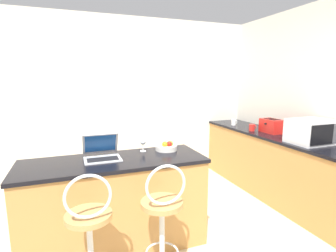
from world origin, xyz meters
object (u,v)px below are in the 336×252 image
mug_white (234,122)px  toaster (272,126)px  bar_stool_far (163,226)px  fruit_bowl (167,147)px  bar_stool_near (90,241)px  mug_red (252,128)px  laptop (102,152)px  wine_glass_tall (143,142)px  microwave (311,131)px

mug_white → toaster: bearing=-78.5°
bar_stool_far → fruit_bowl: (0.30, 0.73, 0.45)m
bar_stool_near → bar_stool_far: 0.56m
mug_red → bar_stool_near: bearing=-151.9°
mug_red → fruit_bowl: 1.64m
bar_stool_far → mug_white: size_ratio=10.36×
bar_stool_near → laptop: (0.18, 0.68, 0.47)m
bar_stool_far → mug_white: (1.88, 1.80, 0.46)m
bar_stool_near → toaster: 2.85m
toaster → fruit_bowl: size_ratio=1.32×
mug_red → fruit_bowl: bearing=-160.1°
laptop → fruit_bowl: bearing=3.6°
bar_stool_far → toaster: bearing=28.2°
wine_glass_tall → fruit_bowl: size_ratio=0.60×
bar_stool_near → mug_red: (2.41, 1.29, 0.46)m
microwave → toaster: (0.02, 0.66, -0.04)m
bar_stool_near → laptop: bearing=75.2°
mug_red → mug_white: size_ratio=1.02×
bar_stool_far → fruit_bowl: 0.91m
bar_stool_far → laptop: bearing=119.2°
bar_stool_far → mug_red: (1.85, 1.29, 0.46)m
bar_stool_far → microwave: (2.00, 0.42, 0.56)m
bar_stool_near → wine_glass_tall: bearing=51.5°
bar_stool_near → wine_glass_tall: (0.62, 0.77, 0.51)m
laptop → toaster: size_ratio=1.10×
microwave → wine_glass_tall: (-1.95, 0.35, -0.04)m
wine_glass_tall → microwave: bearing=-10.2°
bar_stool_near → fruit_bowl: 1.21m
mug_red → bar_stool_far: bearing=-145.1°
microwave → wine_glass_tall: size_ratio=3.38×
laptop → wine_glass_tall: laptop is taller
bar_stool_near → wine_glass_tall: size_ratio=7.33×
bar_stool_far → toaster: toaster is taller
toaster → mug_white: (-0.14, 0.71, -0.05)m
bar_stool_near → fruit_bowl: bar_stool_near is taller
bar_stool_near → microwave: size_ratio=2.17×
bar_stool_near → mug_red: bearing=28.1°
bar_stool_near → laptop: laptop is taller
toaster → mug_white: bearing=101.5°
wine_glass_tall → bar_stool_far: bearing=-94.0°
mug_red → mug_white: (0.03, 0.51, -0.00)m
bar_stool_near → bar_stool_far: size_ratio=1.00×
bar_stool_far → mug_white: bearing=43.7°
toaster → microwave: bearing=-91.6°
fruit_bowl → wine_glass_tall: bearing=169.0°
laptop → microwave: bearing=-6.2°
bar_stool_far → laptop: laptop is taller
mug_white → fruit_bowl: bearing=-145.9°
bar_stool_far → wine_glass_tall: 0.93m
microwave → laptop: bearing=173.8°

